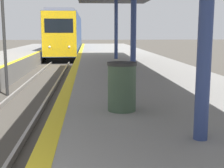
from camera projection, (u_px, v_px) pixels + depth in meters
train at (66, 35)px, 32.40m from camera, size 2.77×16.77×4.42m
signal_mid at (2, 6)px, 11.96m from camera, size 0.36×0.31×5.08m
trash_bin at (122, 86)px, 6.15m from camera, size 0.59×0.59×0.96m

